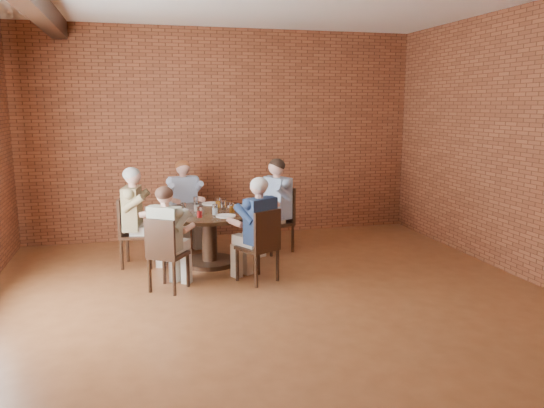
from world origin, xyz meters
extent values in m
plane|color=brown|center=(0.00, 0.00, 0.00)|extent=(7.00, 7.00, 0.00)
plane|color=brown|center=(0.00, 3.50, 1.70)|extent=(7.00, 0.00, 7.00)
plane|color=brown|center=(0.00, -3.50, 1.70)|extent=(7.00, 0.00, 7.00)
cylinder|color=#321B10|center=(-0.51, 1.86, 0.03)|extent=(0.73, 0.73, 0.06)
cylinder|color=#321B10|center=(-0.51, 1.86, 0.35)|extent=(0.21, 0.21, 0.64)
cylinder|color=#392414|center=(-0.51, 1.86, 0.72)|extent=(1.46, 1.46, 0.05)
cube|color=#321B10|center=(0.52, 2.26, 0.43)|extent=(0.59, 0.59, 0.04)
cube|color=#321B10|center=(0.71, 2.34, 0.71)|extent=(0.20, 0.44, 0.52)
cylinder|color=#321B10|center=(0.26, 2.37, 0.21)|extent=(0.04, 0.04, 0.41)
cylinder|color=#321B10|center=(0.41, 2.00, 0.21)|extent=(0.04, 0.04, 0.41)
cylinder|color=#321B10|center=(0.63, 2.52, 0.21)|extent=(0.04, 0.04, 0.41)
cylinder|color=#321B10|center=(0.78, 2.15, 0.21)|extent=(0.04, 0.04, 0.41)
cube|color=#321B10|center=(-0.74, 2.96, 0.43)|extent=(0.51, 0.51, 0.04)
cube|color=#321B10|center=(-0.78, 3.15, 0.69)|extent=(0.43, 0.13, 0.49)
cylinder|color=#321B10|center=(-0.88, 2.74, 0.21)|extent=(0.04, 0.04, 0.41)
cylinder|color=#321B10|center=(-0.53, 2.82, 0.21)|extent=(0.04, 0.04, 0.41)
cylinder|color=#321B10|center=(-0.96, 3.10, 0.21)|extent=(0.04, 0.04, 0.41)
cylinder|color=#321B10|center=(-0.60, 3.18, 0.21)|extent=(0.04, 0.04, 0.41)
cube|color=#321B10|center=(-1.47, 2.04, 0.43)|extent=(0.51, 0.51, 0.04)
cube|color=#321B10|center=(-1.66, 2.08, 0.70)|extent=(0.12, 0.44, 0.50)
cylinder|color=#321B10|center=(-1.32, 1.82, 0.21)|extent=(0.04, 0.04, 0.41)
cylinder|color=#321B10|center=(-1.25, 2.19, 0.21)|extent=(0.04, 0.04, 0.41)
cylinder|color=#321B10|center=(-1.69, 1.89, 0.21)|extent=(0.04, 0.04, 0.41)
cylinder|color=#321B10|center=(-1.62, 2.26, 0.21)|extent=(0.04, 0.04, 0.41)
cube|color=#321B10|center=(-1.13, 0.94, 0.43)|extent=(0.54, 0.54, 0.04)
cube|color=#321B10|center=(-1.23, 0.80, 0.67)|extent=(0.34, 0.25, 0.44)
cylinder|color=#321B10|center=(-0.90, 0.99, 0.21)|extent=(0.04, 0.04, 0.41)
cylinder|color=#321B10|center=(-1.17, 1.17, 0.21)|extent=(0.04, 0.04, 0.41)
cylinder|color=#321B10|center=(-1.09, 0.72, 0.21)|extent=(0.04, 0.04, 0.41)
cylinder|color=#321B10|center=(-1.36, 0.90, 0.21)|extent=(0.04, 0.04, 0.41)
cube|color=#321B10|center=(-0.04, 0.99, 0.43)|extent=(0.57, 0.57, 0.04)
cube|color=#321B10|center=(0.05, 0.82, 0.69)|extent=(0.38, 0.24, 0.48)
cylinder|color=#321B10|center=(0.03, 1.23, 0.21)|extent=(0.04, 0.04, 0.41)
cylinder|color=#321B10|center=(-0.28, 1.06, 0.21)|extent=(0.04, 0.04, 0.41)
cylinder|color=#321B10|center=(0.21, 0.92, 0.21)|extent=(0.04, 0.04, 0.41)
cylinder|color=#321B10|center=(-0.11, 0.75, 0.21)|extent=(0.04, 0.04, 0.41)
cylinder|color=white|center=(-0.09, 2.05, 0.76)|extent=(0.26, 0.26, 0.01)
cylinder|color=white|center=(-0.41, 2.37, 0.76)|extent=(0.26, 0.26, 0.01)
cylinder|color=white|center=(-0.91, 1.97, 0.76)|extent=(0.26, 0.26, 0.01)
cylinder|color=white|center=(-0.35, 1.45, 0.76)|extent=(0.26, 0.26, 0.01)
cylinder|color=white|center=(-0.29, 1.94, 0.82)|extent=(0.07, 0.07, 0.14)
cylinder|color=white|center=(-0.35, 2.11, 0.82)|extent=(0.07, 0.07, 0.14)
cylinder|color=white|center=(-0.64, 2.23, 0.82)|extent=(0.07, 0.07, 0.14)
cylinder|color=white|center=(-0.68, 1.89, 0.82)|extent=(0.07, 0.07, 0.14)
cylinder|color=white|center=(-0.86, 1.80, 0.82)|extent=(0.07, 0.07, 0.14)
cylinder|color=white|center=(-0.69, 1.47, 0.82)|extent=(0.07, 0.07, 0.14)
cylinder|color=white|center=(-0.47, 1.60, 0.82)|extent=(0.07, 0.07, 0.14)
cylinder|color=white|center=(-0.22, 1.69, 0.82)|extent=(0.07, 0.07, 0.14)
cube|color=black|center=(-0.11, 1.45, 0.75)|extent=(0.08, 0.13, 0.01)
camera|label=1|loc=(-1.47, -5.23, 2.18)|focal=35.00mm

